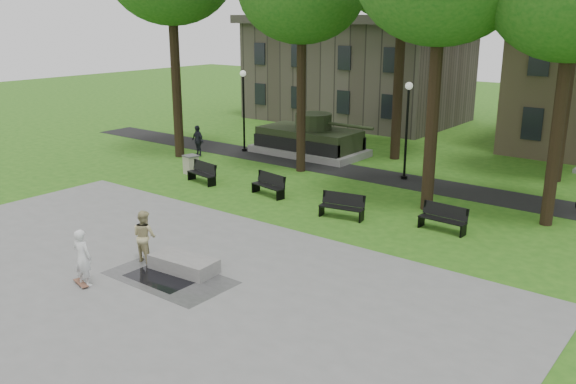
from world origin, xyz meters
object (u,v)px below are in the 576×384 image
(friend_watching, at_px, (144,236))
(park_bench_0, at_px, (203,172))
(concrete_block, at_px, (184,264))
(skateboarder, at_px, (83,258))
(trash_bin, at_px, (191,164))

(friend_watching, height_order, park_bench_0, friend_watching)
(park_bench_0, bearing_deg, concrete_block, -37.54)
(park_bench_0, bearing_deg, skateboarder, -51.43)
(concrete_block, bearing_deg, skateboarder, -120.91)
(concrete_block, distance_m, skateboarder, 3.04)
(concrete_block, height_order, park_bench_0, park_bench_0)
(skateboarder, relative_size, trash_bin, 1.83)
(friend_watching, bearing_deg, skateboarder, 91.34)
(park_bench_0, height_order, trash_bin, park_bench_0)
(park_bench_0, bearing_deg, trash_bin, 163.64)
(skateboarder, bearing_deg, friend_watching, -97.20)
(skateboarder, xyz_separation_m, park_bench_0, (-5.61, 10.42, -0.37))
(skateboarder, bearing_deg, trash_bin, -65.48)
(friend_watching, xyz_separation_m, trash_bin, (-7.27, 8.94, -0.39))
(concrete_block, distance_m, friend_watching, 1.71)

